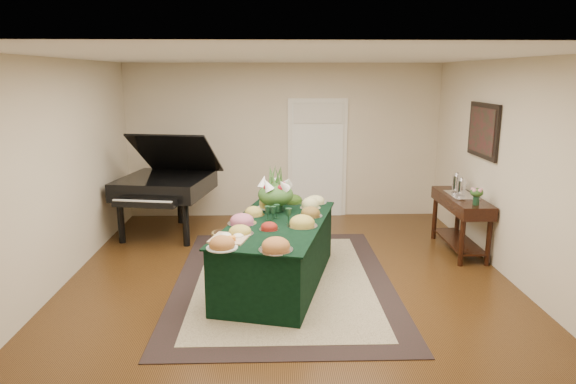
{
  "coord_description": "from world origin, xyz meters",
  "views": [
    {
      "loc": [
        -0.19,
        -6.03,
        2.51
      ],
      "look_at": [
        0.0,
        0.3,
        1.05
      ],
      "focal_mm": 32.0,
      "sensor_mm": 36.0,
      "label": 1
    }
  ],
  "objects_px": {
    "mahogany_sideboard": "(461,209)",
    "buffet_table": "(277,253)",
    "grand_piano": "(166,184)",
    "floral_centerpiece": "(276,190)"
  },
  "relations": [
    {
      "from": "grand_piano",
      "to": "floral_centerpiece",
      "type": "bearing_deg",
      "value": -42.33
    },
    {
      "from": "grand_piano",
      "to": "mahogany_sideboard",
      "type": "height_order",
      "value": "grand_piano"
    },
    {
      "from": "grand_piano",
      "to": "mahogany_sideboard",
      "type": "bearing_deg",
      "value": -12.44
    },
    {
      "from": "buffet_table",
      "to": "grand_piano",
      "type": "xyz_separation_m",
      "value": [
        -1.74,
        2.08,
        0.41
      ]
    },
    {
      "from": "mahogany_sideboard",
      "to": "floral_centerpiece",
      "type": "bearing_deg",
      "value": -167.07
    },
    {
      "from": "buffet_table",
      "to": "grand_piano",
      "type": "bearing_deg",
      "value": 129.97
    },
    {
      "from": "buffet_table",
      "to": "mahogany_sideboard",
      "type": "bearing_deg",
      "value": 22.9
    },
    {
      "from": "buffet_table",
      "to": "floral_centerpiece",
      "type": "bearing_deg",
      "value": 91.64
    },
    {
      "from": "mahogany_sideboard",
      "to": "buffet_table",
      "type": "bearing_deg",
      "value": -157.1
    },
    {
      "from": "buffet_table",
      "to": "floral_centerpiece",
      "type": "relative_size",
      "value": 5.16
    }
  ]
}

